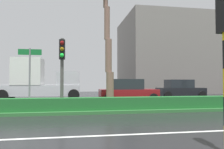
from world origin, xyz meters
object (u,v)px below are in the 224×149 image
at_px(traffic_signal_median_right, 62,60).
at_px(box_truck_lead, 40,81).
at_px(car_in_traffic_third, 180,89).
at_px(street_name_sign, 30,70).
at_px(car_in_traffic_second, 128,91).

relative_size(traffic_signal_median_right, box_truck_lead, 0.55).
bearing_deg(car_in_traffic_third, traffic_signal_median_right, -141.40).
bearing_deg(car_in_traffic_third, box_truck_lead, -179.99).
bearing_deg(traffic_signal_median_right, box_truck_lead, 105.09).
xyz_separation_m(traffic_signal_median_right, box_truck_lead, (-2.22, 8.22, -1.02)).
bearing_deg(car_in_traffic_third, street_name_sign, -145.87).
bearing_deg(street_name_sign, car_in_traffic_third, 34.13).
height_order(traffic_signal_median_right, box_truck_lead, traffic_signal_median_right).
bearing_deg(car_in_traffic_third, car_in_traffic_second, -151.57).
height_order(street_name_sign, box_truck_lead, box_truck_lead).
bearing_deg(box_truck_lead, car_in_traffic_third, 0.01).
xyz_separation_m(box_truck_lead, car_in_traffic_second, (6.75, -3.12, -0.72)).
distance_m(street_name_sign, car_in_traffic_third, 14.36).
distance_m(traffic_signal_median_right, box_truck_lead, 8.57).
relative_size(car_in_traffic_second, car_in_traffic_third, 1.00).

